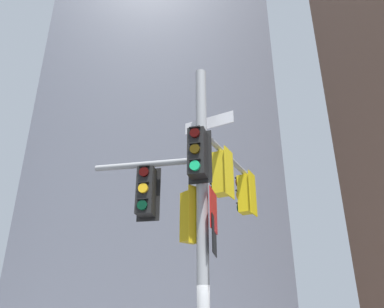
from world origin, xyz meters
TOP-DOWN VIEW (x-y plane):
  - building_mid_block at (1.24, 23.33)m, footprint 16.28×16.28m
  - signal_pole_assembly at (0.12, 0.44)m, footprint 4.13×2.88m

SIDE VIEW (x-z plane):
  - signal_pole_assembly at x=0.12m, z-range 0.67..7.81m
  - building_mid_block at x=1.24m, z-range 0.00..32.08m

